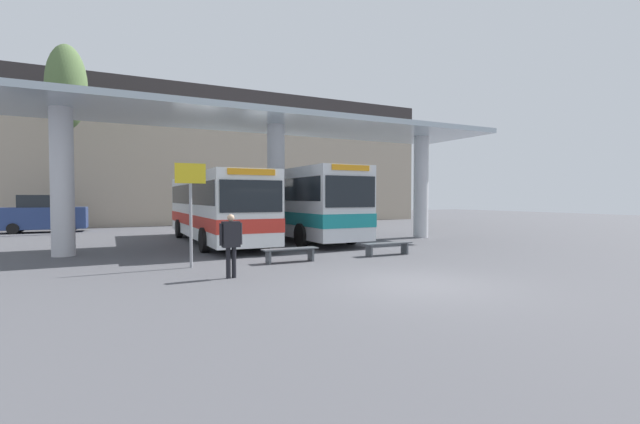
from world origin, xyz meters
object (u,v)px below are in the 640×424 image
Objects in this scene: transit_bus_center_bay at (296,202)px; poplar_tree_behind_left at (66,89)px; waiting_bench_mid_platform at (290,252)px; info_sign_platform at (191,194)px; pedestrian_waiting at (231,239)px; parked_car_street at (44,215)px; transit_bus_left_bay at (216,205)px; waiting_bench_near_pillar at (387,246)px.

transit_bus_center_bay is 0.99× the size of poplar_tree_behind_left.
waiting_bench_mid_platform is at bearing 64.74° from transit_bus_center_bay.
pedestrian_waiting is at bearing -73.77° from info_sign_platform.
pedestrian_waiting is at bearing -69.57° from parked_car_street.
waiting_bench_mid_platform is 0.17× the size of poplar_tree_behind_left.
transit_bus_left_bay is 12.45m from poplar_tree_behind_left.
info_sign_platform is 0.29× the size of poplar_tree_behind_left.
info_sign_platform is (-6.91, 0.36, 1.88)m from waiting_bench_near_pillar.
transit_bus_left_bay is at bearing 121.96° from waiting_bench_near_pillar.
parked_car_street is (-1.44, 2.18, -7.22)m from poplar_tree_behind_left.
info_sign_platform is at bearing 102.36° from pedestrian_waiting.
pedestrian_waiting reaches higher than waiting_bench_near_pillar.
parked_car_street is (-11.99, 10.83, -0.82)m from transit_bus_center_bay.
poplar_tree_behind_left reaches higher than waiting_bench_mid_platform.
waiting_bench_mid_platform is at bearing 96.03° from transit_bus_left_bay.
parked_car_street is at bearing 123.48° from poplar_tree_behind_left.
poplar_tree_behind_left is (-6.55, 8.32, 6.55)m from transit_bus_left_bay.
transit_bus_left_bay reaches higher than info_sign_platform.
waiting_bench_mid_platform is 19.01m from poplar_tree_behind_left.
transit_bus_left_bay is at bearing 75.65° from pedestrian_waiting.
transit_bus_center_bay is 3.41× the size of info_sign_platform.
poplar_tree_behind_left is at bearing 125.41° from waiting_bench_near_pillar.
pedestrian_waiting is (-5.69, -8.84, -0.88)m from transit_bus_center_bay.
transit_bus_center_bay is at bearing 53.36° from pedestrian_waiting.
pedestrian_waiting is 0.36× the size of parked_car_street.
pedestrian_waiting is 20.66m from parked_car_street.
waiting_bench_near_pillar is at bearing 94.45° from transit_bus_center_bay.
transit_bus_center_bay is at bearing 65.04° from waiting_bench_mid_platform.
transit_bus_left_bay is 7.37m from info_sign_platform.
transit_bus_center_bay is 16.18m from parked_car_street.
waiting_bench_near_pillar is (4.58, -7.33, -1.40)m from transit_bus_left_bay.
transit_bus_left_bay reaches higher than waiting_bench_near_pillar.
waiting_bench_mid_platform is 0.60× the size of info_sign_platform.
waiting_bench_near_pillar is 7.17m from info_sign_platform.
waiting_bench_near_pillar is 0.42× the size of parked_car_street.
transit_bus_center_bay is 7.20m from waiting_bench_near_pillar.
waiting_bench_mid_platform is (-3.84, 0.00, -0.00)m from waiting_bench_near_pillar.
transit_bus_left_bay is 13.22m from parked_car_street.
info_sign_platform is 16.98m from poplar_tree_behind_left.
transit_bus_center_bay is 5.72× the size of waiting_bench_mid_platform.
parked_car_street reaches higher than waiting_bench_near_pillar.
info_sign_platform is 18.41m from parked_car_street.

